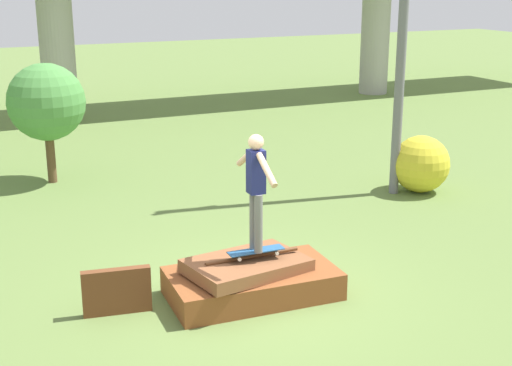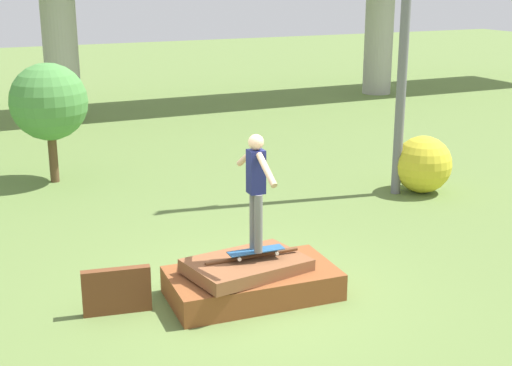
{
  "view_description": "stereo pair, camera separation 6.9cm",
  "coord_description": "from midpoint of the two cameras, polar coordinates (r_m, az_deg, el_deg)",
  "views": [
    {
      "loc": [
        -4.0,
        -8.66,
        4.52
      ],
      "look_at": [
        0.02,
        -0.07,
        1.74
      ],
      "focal_mm": 50.0,
      "sensor_mm": 36.0,
      "label": 1
    },
    {
      "loc": [
        -3.94,
        -8.68,
        4.52
      ],
      "look_at": [
        0.02,
        -0.07,
        1.74
      ],
      "focal_mm": 50.0,
      "sensor_mm": 36.0,
      "label": 2
    }
  ],
  "objects": [
    {
      "name": "ground_plane",
      "position": [
        10.55,
        -0.48,
        -9.01
      ],
      "size": [
        80.0,
        80.0,
        0.0
      ],
      "primitive_type": "plane",
      "color": "olive"
    },
    {
      "name": "bush_yellow_flowering",
      "position": [
        15.66,
        12.93,
        1.49
      ],
      "size": [
        1.23,
        1.23,
        1.23
      ],
      "color": "gold",
      "rests_on": "ground_plane"
    },
    {
      "name": "scrap_plank_loose",
      "position": [
        10.11,
        -11.27,
        -8.49
      ],
      "size": [
        0.95,
        0.29,
        0.66
      ],
      "color": "brown",
      "rests_on": "ground_plane"
    },
    {
      "name": "skater",
      "position": [
        9.88,
        -0.2,
        -0.06
      ],
      "size": [
        0.23,
        1.29,
        1.69
      ],
      "color": "slate",
      "rests_on": "skateboard"
    },
    {
      "name": "scrap_pile",
      "position": [
        10.43,
        -0.58,
        -7.73
      ],
      "size": [
        2.5,
        1.44,
        0.65
      ],
      "color": "brown",
      "rests_on": "ground_plane"
    },
    {
      "name": "skateboard",
      "position": [
        10.21,
        -0.19,
        -5.46
      ],
      "size": [
        0.83,
        0.24,
        0.09
      ],
      "color": "#23517F",
      "rests_on": "scrap_pile"
    },
    {
      "name": "tree_behind_right",
      "position": [
        16.39,
        -16.54,
        6.2
      ],
      "size": [
        1.7,
        1.7,
        2.68
      ],
      "color": "brown",
      "rests_on": "ground_plane"
    }
  ]
}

